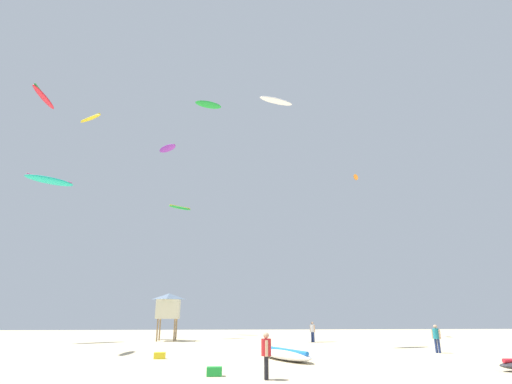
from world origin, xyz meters
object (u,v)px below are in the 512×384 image
object	(u,v)px
person_foreground	(266,352)
kite_aloft_4	(276,101)
kite_aloft_0	(356,177)
kite_aloft_2	(167,148)
cooler_box	(214,371)
kite_grounded_mid	(286,355)
kite_aloft_1	(180,208)
kite_aloft_6	(44,97)
person_left	(436,336)
person_midground	(313,330)
kite_aloft_3	(50,180)
kite_aloft_5	(208,105)
gear_bag	(160,356)
lifeguard_tower	(168,306)
kite_aloft_7	(90,118)

from	to	relation	value
person_foreground	kite_aloft_4	distance (m)	25.00
kite_aloft_0	kite_aloft_2	size ratio (longest dim) A/B	0.71
cooler_box	kite_grounded_mid	bearing A→B (deg)	56.76
kite_aloft_1	kite_aloft_2	world-z (taller)	kite_aloft_2
kite_grounded_mid	cooler_box	world-z (taller)	kite_grounded_mid
kite_aloft_0	kite_grounded_mid	bearing A→B (deg)	-118.37
kite_grounded_mid	kite_aloft_6	xyz separation A→B (m)	(-16.81, 5.92, 17.34)
kite_aloft_2	person_left	bearing A→B (deg)	-52.23
kite_aloft_2	person_foreground	bearing A→B (deg)	-75.36
kite_aloft_2	kite_aloft_4	world-z (taller)	kite_aloft_2
person_midground	kite_grounded_mid	distance (m)	15.15
person_midground	kite_grounded_mid	size ratio (longest dim) A/B	0.36
cooler_box	kite_aloft_4	bearing A→B (deg)	72.78
person_left	kite_aloft_3	distance (m)	35.15
kite_aloft_5	kite_aloft_6	xyz separation A→B (m)	(-11.61, -10.45, -5.92)
kite_aloft_0	kite_aloft_6	bearing A→B (deg)	-148.80
person_left	kite_aloft_2	bearing A→B (deg)	-89.77
kite_grounded_mid	gear_bag	distance (m)	6.53
person_foreground	lifeguard_tower	distance (m)	24.60
person_foreground	kite_aloft_5	xyz separation A→B (m)	(-3.51, 22.73, 22.61)
person_left	gear_bag	size ratio (longest dim) A/B	2.88
gear_bag	kite_aloft_1	bearing A→B (deg)	94.79
cooler_box	kite_aloft_6	bearing A→B (deg)	139.74
kite_aloft_3	kite_aloft_4	distance (m)	22.83
kite_aloft_1	kite_aloft_5	xyz separation A→B (m)	(2.95, -5.53, 9.88)
person_foreground	kite_aloft_7	xyz separation A→B (m)	(-17.09, 27.42, 22.88)
person_foreground	kite_aloft_0	size ratio (longest dim) A/B	0.70
kite_grounded_mid	kite_aloft_1	bearing A→B (deg)	110.42
kite_aloft_3	kite_aloft_5	size ratio (longest dim) A/B	1.45
person_foreground	kite_aloft_4	size ratio (longest dim) A/B	0.47
lifeguard_tower	kite_aloft_7	xyz separation A→B (m)	(-10.63, 3.78, 20.73)
kite_aloft_4	kite_aloft_6	world-z (taller)	kite_aloft_4
person_foreground	kite_aloft_0	bearing A→B (deg)	66.06
person_foreground	kite_aloft_7	bearing A→B (deg)	123.74
kite_aloft_5	kite_aloft_7	bearing A→B (deg)	160.94
person_foreground	person_left	xyz separation A→B (m)	(11.44, 9.67, 0.04)
person_left	kite_aloft_6	distance (m)	31.46
kite_aloft_4	kite_aloft_1	bearing A→B (deg)	126.21
cooler_box	kite_aloft_5	size ratio (longest dim) A/B	0.19
lifeguard_tower	kite_aloft_5	bearing A→B (deg)	-17.13
person_foreground	kite_aloft_3	bearing A→B (deg)	130.86
kite_aloft_1	person_left	bearing A→B (deg)	-46.09
kite_grounded_mid	kite_aloft_0	size ratio (longest dim) A/B	2.13
cooler_box	kite_aloft_1	world-z (taller)	kite_aloft_1
person_left	kite_aloft_2	distance (m)	41.65
kite_aloft_5	kite_aloft_6	bearing A→B (deg)	-138.00
person_left	kite_aloft_7	bearing A→B (deg)	-69.45
gear_bag	kite_aloft_2	bearing A→B (deg)	99.49
kite_aloft_6	person_midground	bearing A→B (deg)	21.65
kite_aloft_0	kite_aloft_1	bearing A→B (deg)	-174.52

